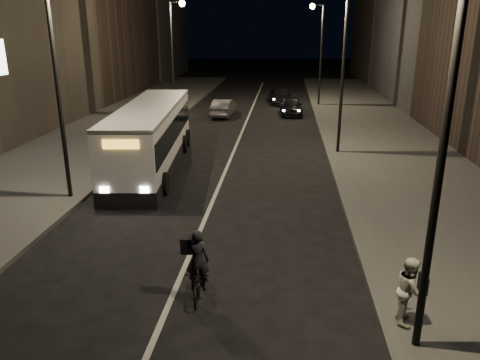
% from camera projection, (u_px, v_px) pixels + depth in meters
% --- Properties ---
extents(ground, '(180.00, 180.00, 0.00)m').
position_uv_depth(ground, '(191.00, 252.00, 14.19)').
color(ground, black).
rests_on(ground, ground).
extents(sidewalk_right, '(7.00, 70.00, 0.16)m').
position_uv_depth(sidewalk_right, '(385.00, 145.00, 26.63)').
color(sidewalk_right, '#3B3B39').
rests_on(sidewalk_right, ground).
extents(sidewalk_left, '(7.00, 70.00, 0.16)m').
position_uv_depth(sidewalk_left, '(97.00, 139.00, 28.17)').
color(sidewalk_left, '#3B3B39').
rests_on(sidewalk_left, ground).
extents(streetlight_right_near, '(1.20, 0.44, 8.12)m').
position_uv_depth(streetlight_right_near, '(435.00, 96.00, 8.25)').
color(streetlight_right_near, black).
rests_on(streetlight_right_near, sidewalk_right).
extents(streetlight_right_mid, '(1.20, 0.44, 8.12)m').
position_uv_depth(streetlight_right_mid, '(339.00, 51.00, 23.37)').
color(streetlight_right_mid, black).
rests_on(streetlight_right_mid, sidewalk_right).
extents(streetlight_right_far, '(1.20, 0.44, 8.12)m').
position_uv_depth(streetlight_right_far, '(318.00, 41.00, 38.50)').
color(streetlight_right_far, black).
rests_on(streetlight_right_far, sidewalk_right).
extents(streetlight_left_near, '(1.20, 0.44, 8.12)m').
position_uv_depth(streetlight_left_near, '(61.00, 60.00, 16.77)').
color(streetlight_left_near, black).
rests_on(streetlight_left_near, sidewalk_left).
extents(streetlight_left_far, '(1.20, 0.44, 8.12)m').
position_uv_depth(streetlight_left_far, '(175.00, 43.00, 33.79)').
color(streetlight_left_far, black).
rests_on(streetlight_left_far, sidewalk_left).
extents(city_bus, '(3.40, 11.34, 3.02)m').
position_uv_depth(city_bus, '(151.00, 134.00, 22.28)').
color(city_bus, white).
rests_on(city_bus, ground).
extents(cyclist_on_bicycle, '(0.66, 1.70, 1.93)m').
position_uv_depth(cyclist_on_bicycle, '(199.00, 275.00, 11.64)').
color(cyclist_on_bicycle, black).
rests_on(cyclist_on_bicycle, ground).
extents(pedestrian_woman, '(0.73, 0.86, 1.57)m').
position_uv_depth(pedestrian_woman, '(410.00, 290.00, 10.40)').
color(pedestrian_woman, silver).
rests_on(pedestrian_woman, sidewalk_right).
extents(car_near, '(1.82, 4.07, 1.36)m').
position_uv_depth(car_near, '(291.00, 106.00, 36.09)').
color(car_near, black).
rests_on(car_near, ground).
extents(car_mid, '(1.61, 4.02, 1.30)m').
position_uv_depth(car_mid, '(224.00, 108.00, 35.46)').
color(car_mid, '#3F3F41').
rests_on(car_mid, ground).
extents(car_far, '(2.40, 4.68, 1.30)m').
position_uv_depth(car_far, '(281.00, 96.00, 41.34)').
color(car_far, black).
rests_on(car_far, ground).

